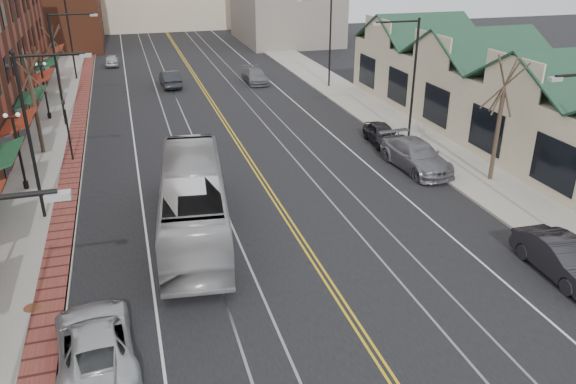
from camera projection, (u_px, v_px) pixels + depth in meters
sidewalk_left at (43, 188)px, 31.09m from camera, size 4.00×120.00×0.15m
sidewalk_right at (429, 147)px, 37.26m from camera, size 4.00×120.00×0.15m
building_right at (512, 108)px, 37.90m from camera, size 8.00×36.00×4.60m
streetlight_l_1 at (37, 120)px, 25.81m from camera, size 3.33×0.25×8.00m
streetlight_l_2 at (62, 58)px, 39.83m from camera, size 3.33×0.25×8.00m
streetlight_l_3 at (74, 28)px, 53.85m from camera, size 3.33×0.25×8.00m
streetlight_r_1 at (409, 67)px, 36.75m from camera, size 3.33×0.25×8.00m
streetlight_r_2 at (326, 33)px, 50.77m from camera, size 3.33×0.25×8.00m
lamppost_l_2 at (19, 153)px, 30.02m from camera, size 0.84×0.28×4.27m
lamppost_l_3 at (45, 92)px, 42.29m from camera, size 0.84×0.28×4.27m
tree_left_near at (34, 101)px, 34.82m from camera, size 1.78×1.37×6.48m
tree_left_far at (56, 58)px, 48.94m from camera, size 1.66×1.28×6.02m
tree_right_mid at (500, 118)px, 30.63m from camera, size 1.90×1.46×6.93m
manhole_far at (32, 308)px, 20.74m from camera, size 0.60×0.60×0.02m
traffic_signal at (67, 126)px, 34.03m from camera, size 0.18×0.15×3.80m
transit_bus at (193, 201)px, 25.72m from camera, size 4.07×12.06×3.29m
parked_suv at (95, 343)px, 18.07m from camera, size 2.81×5.38×1.45m
parked_car_b at (562, 258)px, 22.79m from camera, size 1.82×4.77×1.55m
parked_car_c at (416, 156)px, 33.57m from camera, size 2.72×5.94×1.68m
parked_car_d at (382, 134)px, 37.78m from camera, size 1.98×4.21×1.39m
distant_car_left at (170, 79)px, 52.80m from camera, size 1.81×4.71×1.53m
distant_car_right at (255, 76)px, 54.34m from camera, size 2.01×4.80×1.38m
distant_car_far at (112, 60)px, 61.83m from camera, size 1.56×3.75×1.27m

